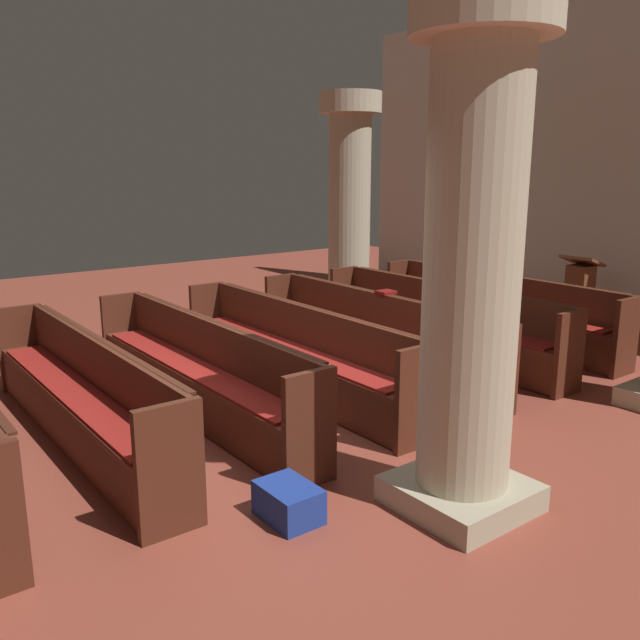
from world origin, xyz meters
The scene contains 12 objects.
ground_plane centered at (0.00, 0.00, 0.00)m, with size 19.20×19.20×0.00m, color brown.
pew_row_0 centered at (-0.64, 4.05, 0.46)m, with size 3.54×0.47×0.86m.
pew_row_1 centered at (-0.64, 3.00, 0.46)m, with size 3.54×0.46×0.86m.
pew_row_2 centered at (-0.64, 1.95, 0.46)m, with size 3.54×0.46×0.86m.
pew_row_3 centered at (-0.64, 0.89, 0.46)m, with size 3.54×0.47×0.86m.
pew_row_4 centered at (-0.64, -0.16, 0.46)m, with size 3.54×0.46×0.86m.
pew_row_5 centered at (-0.64, -1.21, 0.46)m, with size 3.54×0.47×0.86m.
pillar_far_side centered at (-3.16, 3.71, 1.70)m, with size 0.91×0.91×3.25m.
pillar_aisle_rear centered at (1.94, 0.46, 1.70)m, with size 0.88×0.88×3.25m.
lectern centered at (-0.17, 5.17, 0.45)m, with size 0.48×0.45×1.08m.
hymn_book centered at (-0.63, 2.14, 0.87)m, with size 0.17×0.19×0.04m, color maroon.
kneeler_box_blue centered at (1.38, -0.55, 0.12)m, with size 0.42×0.30×0.23m, color navy.
Camera 1 is at (4.62, -2.76, 2.25)m, focal length 37.50 mm.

